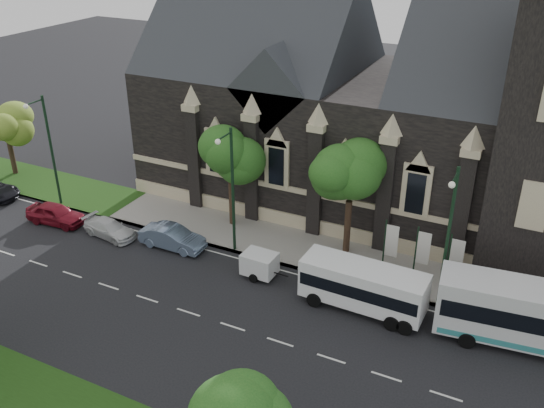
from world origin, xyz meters
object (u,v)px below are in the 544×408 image
Objects in this scene: banner_flag_right at (453,258)px; car_far_white at (109,229)px; sedan at (172,238)px; tree_walk_far at (9,125)px; car_far_red at (56,214)px; banner_flag_left at (389,243)px; tree_walk_left at (234,153)px; street_lamp_far at (49,146)px; banner_flag_center at (420,251)px; tree_walk_right at (355,175)px; box_trailer at (260,264)px; street_lamp_near at (448,232)px; street_lamp_mid at (231,185)px; shuttle_bus at (363,285)px.

car_far_white is at bearing -170.44° from banner_flag_right.
sedan is at bearing -170.07° from banner_flag_right.
tree_walk_far is 1.37× the size of car_far_red.
banner_flag_left is at bearing -78.65° from sedan.
tree_walk_left is 14.67m from street_lamp_far.
banner_flag_center is 0.94× the size of car_far_white.
box_trailer is at bearing -127.75° from tree_walk_right.
street_lamp_near is at bearing -48.07° from banner_flag_center.
tree_walk_far is at bearing 76.18° from sedan.
street_lamp_mid reaches higher than car_far_red.
street_lamp_mid is 14.85m from car_far_red.
banner_flag_center is 26.68m from car_far_red.
tree_walk_right reaches higher than tree_walk_far.
banner_flag_center reaches higher than car_far_red.
street_lamp_near is 2.25× the size of banner_flag_left.
car_far_white is (-5.00, -0.72, -0.17)m from sedan.
street_lamp_mid is 2.25× the size of banner_flag_center.
street_lamp_mid is 2.25× the size of banner_flag_right.
tree_walk_far is (-22.03, -0.53, -1.12)m from tree_walk_left.
banner_flag_left is 14.84m from sedan.
box_trailer is (-11.28, -3.72, -1.45)m from banner_flag_right.
banner_flag_center is (5.08, -1.71, -3.43)m from tree_walk_right.
banner_flag_right is 0.94× the size of car_far_white.
banner_flag_center is 16.78m from sedan.
tree_walk_left is 1.91× the size of banner_flag_left.
box_trailer reaches higher than car_far_red.
street_lamp_near is at bearing -90.27° from car_far_red.
car_far_white is (-21.39, -3.94, -1.77)m from banner_flag_center.
tree_walk_right is 1.95× the size of banner_flag_center.
street_lamp_far is 2.25× the size of banner_flag_right.
street_lamp_far is 30.47m from banner_flag_right.
tree_walk_left is 16.52m from banner_flag_right.
street_lamp_far is at bearing -176.40° from banner_flag_right.
sedan is (-2.31, -4.92, -4.95)m from tree_walk_left.
street_lamp_far is (-16.00, 0.00, 0.00)m from street_lamp_mid.
box_trailer is at bearing -158.14° from banner_flag_center.
banner_flag_right is at bearing 7.60° from street_lamp_mid.
street_lamp_mid reaches higher than banner_flag_left.
tree_walk_right reaches higher than box_trailer.
car_far_white is at bearing -167.42° from street_lamp_mid.
street_lamp_far is 1.89× the size of sedan.
street_lamp_mid is at bearing -171.18° from banner_flag_center.
banner_flag_center is at bearing 62.41° from shuttle_bus.
banner_flag_left and banner_flag_right have the same top height.
box_trailer is at bearing -95.31° from sedan.
banner_flag_center is at bearing -72.65° from car_far_white.
banner_flag_right is 0.87× the size of car_far_red.
box_trailer reaches higher than sedan.
street_lamp_mid is (-7.21, -3.62, -0.71)m from tree_walk_right.
box_trailer is at bearing -48.51° from tree_walk_left.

